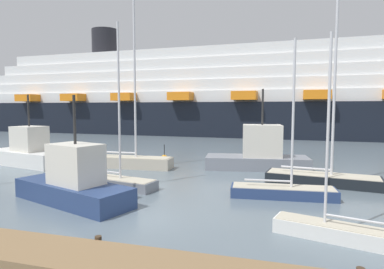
% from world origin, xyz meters
% --- Properties ---
extents(ground_plane, '(600.00, 600.00, 0.00)m').
position_xyz_m(ground_plane, '(0.00, 0.00, 0.00)').
color(ground_plane, slate).
extents(dock_pier, '(21.05, 2.35, 0.54)m').
position_xyz_m(dock_pier, '(0.00, -4.39, 0.22)').
color(dock_pier, olive).
rests_on(dock_pier, ground_plane).
extents(sailboat_0, '(5.88, 2.51, 10.25)m').
position_xyz_m(sailboat_0, '(-4.00, 5.18, 0.49)').
color(sailboat_0, gray).
rests_on(sailboat_0, ground_plane).
extents(sailboat_1, '(4.64, 2.23, 7.88)m').
position_xyz_m(sailboat_1, '(8.20, 0.10, 0.42)').
color(sailboat_1, white).
rests_on(sailboat_1, ground_plane).
extents(sailboat_3, '(7.31, 1.94, 14.27)m').
position_xyz_m(sailboat_3, '(-6.14, 11.53, 0.72)').
color(sailboat_3, '#BCB29E').
rests_on(sailboat_3, ground_plane).
extents(sailboat_4, '(5.89, 2.02, 8.83)m').
position_xyz_m(sailboat_4, '(6.30, 5.63, 0.44)').
color(sailboat_4, navy).
rests_on(sailboat_4, ground_plane).
extents(sailboat_5, '(7.30, 2.98, 12.64)m').
position_xyz_m(sailboat_5, '(8.79, 9.52, 0.57)').
color(sailboat_5, black).
rests_on(sailboat_5, ground_plane).
extents(fishing_boat_1, '(8.63, 3.97, 6.57)m').
position_xyz_m(fishing_boat_1, '(4.36, 13.99, 1.29)').
color(fishing_boat_1, gray).
rests_on(fishing_boat_1, ground_plane).
extents(fishing_boat_2, '(7.65, 4.59, 5.72)m').
position_xyz_m(fishing_boat_2, '(-4.43, 1.58, 1.11)').
color(fishing_boat_2, navy).
rests_on(fishing_boat_2, ground_plane).
extents(fishing_boat_3, '(8.31, 4.44, 6.18)m').
position_xyz_m(fishing_boat_3, '(-15.41, 10.38, 1.15)').
color(fishing_boat_3, white).
rests_on(fishing_boat_3, ground_plane).
extents(channel_buoy_0, '(0.69, 0.69, 1.65)m').
position_xyz_m(channel_buoy_0, '(-4.29, 14.87, 0.35)').
color(channel_buoy_0, orange).
rests_on(channel_buoy_0, ground_plane).
extents(cruise_ship, '(109.20, 20.26, 21.20)m').
position_xyz_m(cruise_ship, '(-10.51, 47.80, 6.83)').
color(cruise_ship, black).
rests_on(cruise_ship, ground_plane).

